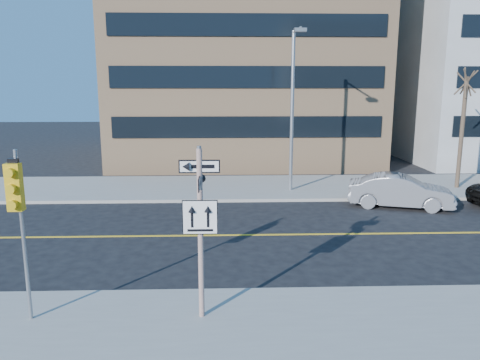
{
  "coord_description": "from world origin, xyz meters",
  "views": [
    {
      "loc": [
        0.56,
        -12.75,
        5.52
      ],
      "look_at": [
        1.12,
        4.0,
        2.11
      ],
      "focal_mm": 35.0,
      "sensor_mm": 36.0,
      "label": 1
    }
  ],
  "objects_px": {
    "parked_car_b": "(400,191)",
    "streetlight_a": "(293,101)",
    "street_tree_west": "(466,85)",
    "traffic_signal": "(17,201)",
    "sign_pole": "(200,223)"
  },
  "relations": [
    {
      "from": "streetlight_a",
      "to": "street_tree_west",
      "type": "height_order",
      "value": "streetlight_a"
    },
    {
      "from": "sign_pole",
      "to": "streetlight_a",
      "type": "bearing_deg",
      "value": 73.23
    },
    {
      "from": "traffic_signal",
      "to": "parked_car_b",
      "type": "bearing_deg",
      "value": 39.78
    },
    {
      "from": "traffic_signal",
      "to": "street_tree_west",
      "type": "distance_m",
      "value": 22.14
    },
    {
      "from": "sign_pole",
      "to": "parked_car_b",
      "type": "height_order",
      "value": "sign_pole"
    },
    {
      "from": "streetlight_a",
      "to": "parked_car_b",
      "type": "bearing_deg",
      "value": -32.6
    },
    {
      "from": "streetlight_a",
      "to": "street_tree_west",
      "type": "bearing_deg",
      "value": 3.45
    },
    {
      "from": "parked_car_b",
      "to": "streetlight_a",
      "type": "distance_m",
      "value": 6.76
    },
    {
      "from": "streetlight_a",
      "to": "street_tree_west",
      "type": "relative_size",
      "value": 1.26
    },
    {
      "from": "parked_car_b",
      "to": "street_tree_west",
      "type": "distance_m",
      "value": 7.36
    },
    {
      "from": "traffic_signal",
      "to": "sign_pole",
      "type": "bearing_deg",
      "value": 2.11
    },
    {
      "from": "sign_pole",
      "to": "street_tree_west",
      "type": "xyz_separation_m",
      "value": [
        13.0,
        13.81,
        3.09
      ]
    },
    {
      "from": "sign_pole",
      "to": "streetlight_a",
      "type": "relative_size",
      "value": 0.51
    },
    {
      "from": "sign_pole",
      "to": "traffic_signal",
      "type": "distance_m",
      "value": 4.05
    },
    {
      "from": "streetlight_a",
      "to": "street_tree_west",
      "type": "distance_m",
      "value": 9.05
    }
  ]
}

